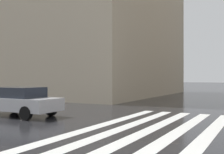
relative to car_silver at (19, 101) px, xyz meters
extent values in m
cube|color=silver|center=(-1.50, -8.85, -0.75)|extent=(13.00, 0.50, 0.01)
cube|color=silver|center=(-1.50, -7.85, -0.75)|extent=(13.00, 0.50, 0.01)
cube|color=silver|center=(-1.50, -6.85, -0.75)|extent=(13.00, 0.50, 0.01)
cube|color=silver|center=(-1.50, -5.85, -0.75)|extent=(13.00, 0.50, 0.01)
cube|color=silver|center=(-1.50, -4.85, -0.75)|extent=(13.00, 0.50, 0.01)
cube|color=tan|center=(16.90, 12.18, 9.83)|extent=(19.80, 27.12, 21.16)
cube|color=#B7B7BC|center=(0.00, -0.04, -0.15)|extent=(1.75, 4.10, 0.60)
cube|color=#232833|center=(0.00, 0.11, 0.40)|extent=(1.54, 2.46, 0.50)
cylinder|color=black|center=(0.83, -1.29, -0.45)|extent=(0.20, 0.62, 0.62)
cylinder|color=black|center=(-0.83, -1.29, -0.45)|extent=(0.20, 0.62, 0.62)
cylinder|color=black|center=(0.83, 1.21, -0.45)|extent=(0.20, 0.62, 0.62)
camera|label=1|loc=(-9.79, -10.38, 1.11)|focal=44.79mm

